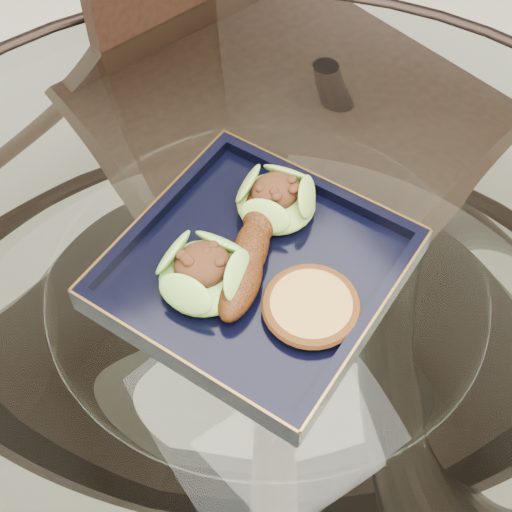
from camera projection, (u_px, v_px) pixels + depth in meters
dining_table at (265, 379)px, 0.87m from camera, size 1.13×1.13×0.77m
dining_chair at (253, 154)px, 1.20m from camera, size 0.45×0.45×0.92m
navy_plate at (256, 273)px, 0.75m from camera, size 0.36×0.36×0.02m
lettuce_wrap_left at (204, 274)px, 0.71m from camera, size 0.11×0.11×0.03m
lettuce_wrap_right at (276, 200)px, 0.77m from camera, size 0.11×0.11×0.03m
roasted_plantain at (251, 249)px, 0.73m from camera, size 0.15×0.15×0.03m
crumb_patty at (311, 307)px, 0.70m from camera, size 0.10×0.10×0.02m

